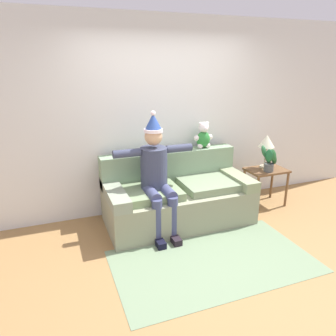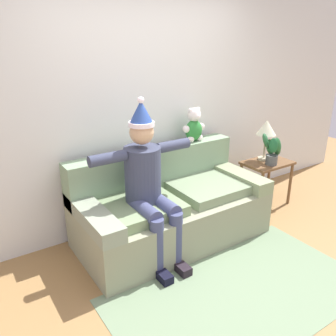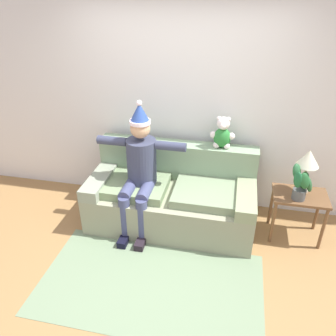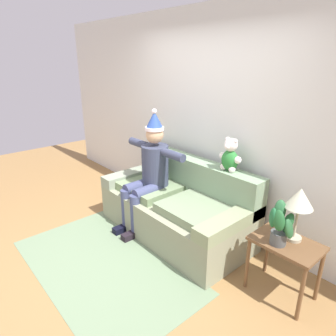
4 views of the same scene
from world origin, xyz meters
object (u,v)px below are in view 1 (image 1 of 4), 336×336
Objects in this scene: teddy_bear at (203,136)px; potted_plant at (269,159)px; side_table at (266,175)px; table_lamp at (267,143)px; couch at (177,196)px; person_seated at (156,173)px.

teddy_bear is 0.99× the size of potted_plant.
side_table is 1.17× the size of table_lamp.
table_lamp is at bearing 72.17° from potted_plant.
table_lamp is (1.46, 0.07, 0.61)m from couch.
potted_plant is (-0.04, -0.08, 0.28)m from side_table.
couch is 1.58m from table_lamp.
teddy_bear reaches higher than couch.
side_table is at bearing -18.64° from teddy_bear.
couch is 3.31× the size of side_table.
person_seated is at bearing -151.92° from teddy_bear.
side_table is (1.79, 0.16, -0.31)m from person_seated.
couch is 5.02× the size of potted_plant.
person_seated reaches higher than potted_plant.
teddy_bear reaches higher than table_lamp.
potted_plant is (1.41, -0.10, 0.41)m from couch.
person_seated is 1.83m from table_lamp.
person_seated is at bearing -177.64° from potted_plant.
person_seated reaches higher than side_table.
table_lamp is at bearing -13.72° from teddy_bear.
person_seated is 3.98× the size of potted_plant.
person_seated is 1.82m from side_table.
table_lamp reaches higher than potted_plant.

